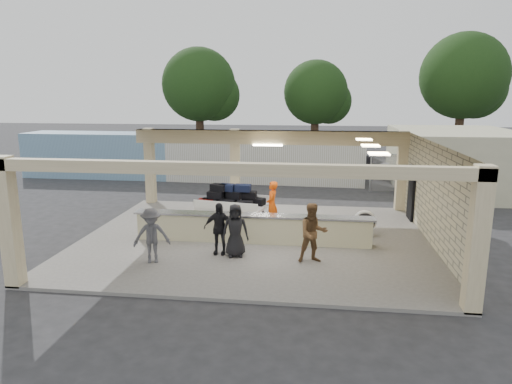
# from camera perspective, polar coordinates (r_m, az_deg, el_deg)

# --- Properties ---
(ground) EXTENTS (120.00, 120.00, 0.00)m
(ground) POSITION_cam_1_polar(r_m,az_deg,el_deg) (16.27, -0.22, -6.03)
(ground) COLOR #272729
(ground) RESTS_ON ground
(pavilion) EXTENTS (12.01, 10.00, 3.55)m
(pavilion) POSITION_cam_1_polar(r_m,az_deg,el_deg) (16.51, 0.81, -0.89)
(pavilion) COLOR slate
(pavilion) RESTS_ON ground
(baggage_counter) EXTENTS (8.20, 0.58, 0.98)m
(baggage_counter) POSITION_cam_1_polar(r_m,az_deg,el_deg) (15.62, -0.47, -4.55)
(baggage_counter) COLOR beige
(baggage_counter) RESTS_ON pavilion
(luggage_cart) EXTENTS (2.82, 2.02, 1.51)m
(luggage_cart) POSITION_cam_1_polar(r_m,az_deg,el_deg) (18.03, -3.11, -1.10)
(luggage_cart) COLOR white
(luggage_cart) RESTS_ON pavilion
(drum_fan) EXTENTS (0.80, 0.44, 0.89)m
(drum_fan) POSITION_cam_1_polar(r_m,az_deg,el_deg) (16.84, 13.42, -3.69)
(drum_fan) COLOR white
(drum_fan) RESTS_ON pavilion
(baggage_handler) EXTENTS (0.37, 0.66, 1.78)m
(baggage_handler) POSITION_cam_1_polar(r_m,az_deg,el_deg) (17.21, 2.01, -1.58)
(baggage_handler) COLOR #ED500C
(baggage_handler) RESTS_ON pavilion
(passenger_a) EXTENTS (0.95, 0.59, 1.82)m
(passenger_a) POSITION_cam_1_polar(r_m,az_deg,el_deg) (13.79, 7.14, -5.10)
(passenger_a) COLOR brown
(passenger_a) RESTS_ON pavilion
(passenger_b) EXTENTS (0.98, 0.37, 1.67)m
(passenger_b) POSITION_cam_1_polar(r_m,az_deg,el_deg) (14.44, -4.65, -4.57)
(passenger_b) COLOR black
(passenger_b) RESTS_ON pavilion
(passenger_c) EXTENTS (1.15, 0.73, 1.68)m
(passenger_c) POSITION_cam_1_polar(r_m,az_deg,el_deg) (14.03, -12.91, -5.33)
(passenger_c) COLOR #4B4B50
(passenger_c) RESTS_ON pavilion
(passenger_d) EXTENTS (0.87, 0.50, 1.67)m
(passenger_d) POSITION_cam_1_polar(r_m,az_deg,el_deg) (14.20, -2.60, -4.82)
(passenger_d) COLOR black
(passenger_d) RESTS_ON pavilion
(car_white_a) EXTENTS (4.90, 3.12, 1.30)m
(car_white_a) POSITION_cam_1_polar(r_m,az_deg,el_deg) (28.89, 19.73, 2.64)
(car_white_a) COLOR white
(car_white_a) RESTS_ON ground
(car_white_b) EXTENTS (4.67, 1.78, 1.47)m
(car_white_b) POSITION_cam_1_polar(r_m,az_deg,el_deg) (30.65, 25.76, 2.82)
(car_white_b) COLOR white
(car_white_b) RESTS_ON ground
(car_dark) EXTENTS (3.95, 1.58, 1.29)m
(car_dark) POSITION_cam_1_polar(r_m,az_deg,el_deg) (29.87, 13.78, 3.30)
(car_dark) COLOR black
(car_dark) RESTS_ON ground
(container_white) EXTENTS (13.04, 3.20, 2.80)m
(container_white) POSITION_cam_1_polar(r_m,az_deg,el_deg) (27.06, -0.40, 4.37)
(container_white) COLOR silver
(container_white) RESTS_ON ground
(container_blue) EXTENTS (10.49, 2.58, 2.72)m
(container_blue) POSITION_cam_1_polar(r_m,az_deg,el_deg) (29.83, -17.72, 4.45)
(container_blue) COLOR #77A0BF
(container_blue) RESTS_ON ground
(fence) EXTENTS (12.06, 0.06, 2.03)m
(fence) POSITION_cam_1_polar(r_m,az_deg,el_deg) (26.22, 27.25, 1.99)
(fence) COLOR gray
(fence) RESTS_ON ground
(tree_left) EXTENTS (6.60, 6.30, 9.00)m
(tree_left) POSITION_cam_1_polar(r_m,az_deg,el_deg) (40.66, -6.65, 12.83)
(tree_left) COLOR #382619
(tree_left) RESTS_ON ground
(tree_mid) EXTENTS (6.00, 5.60, 8.00)m
(tree_mid) POSITION_cam_1_polar(r_m,az_deg,el_deg) (41.47, 7.91, 11.92)
(tree_mid) COLOR #382619
(tree_mid) RESTS_ON ground
(tree_right) EXTENTS (7.20, 7.00, 10.00)m
(tree_right) POSITION_cam_1_polar(r_m,az_deg,el_deg) (42.31, 24.87, 12.64)
(tree_right) COLOR #382619
(tree_right) RESTS_ON ground
(adjacent_building) EXTENTS (6.00, 8.00, 3.20)m
(adjacent_building) POSITION_cam_1_polar(r_m,az_deg,el_deg) (26.62, 23.61, 3.65)
(adjacent_building) COLOR beige
(adjacent_building) RESTS_ON ground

